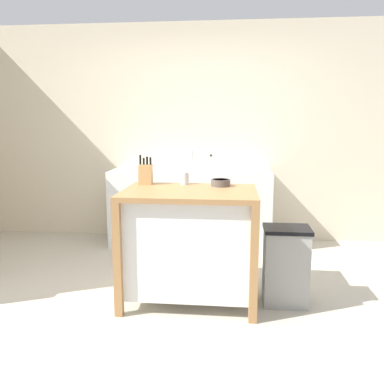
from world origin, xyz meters
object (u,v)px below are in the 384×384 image
at_px(trash_bin, 286,266).
at_px(sink_faucet, 192,160).
at_px(drinking_cup, 185,178).
at_px(bottle_dish_soap, 211,163).
at_px(knife_block, 146,174).
at_px(bowl_stoneware_deep, 221,182).
at_px(kitchen_island, 190,239).

relative_size(trash_bin, sink_faucet, 2.86).
relative_size(drinking_cup, bottle_dish_soap, 0.58).
bearing_deg(knife_block, bowl_stoneware_deep, -3.58).
relative_size(sink_faucet, bottle_dish_soap, 1.21).
xyz_separation_m(knife_block, bottle_dish_soap, (0.49, 1.31, -0.03)).
height_order(drinking_cup, sink_faucet, sink_faucet).
distance_m(kitchen_island, trash_bin, 0.79).
bearing_deg(bottle_dish_soap, bowl_stoneware_deep, -83.59).
height_order(kitchen_island, sink_faucet, sink_faucet).
distance_m(drinking_cup, trash_bin, 1.10).
bearing_deg(drinking_cup, trash_bin, -19.77).
xyz_separation_m(knife_block, trash_bin, (1.17, -0.27, -0.68)).
bearing_deg(bottle_dish_soap, kitchen_island, -93.08).
bearing_deg(bowl_stoneware_deep, sink_faucet, 105.11).
bearing_deg(knife_block, bottle_dish_soap, 69.48).
distance_m(kitchen_island, bottle_dish_soap, 1.65).
bearing_deg(knife_block, sink_faucet, 79.20).
bearing_deg(kitchen_island, sink_faucet, 95.04).
relative_size(bowl_stoneware_deep, bottle_dish_soap, 0.89).
height_order(kitchen_island, bottle_dish_soap, bottle_dish_soap).
bearing_deg(drinking_cup, kitchen_island, -76.30).
xyz_separation_m(bowl_stoneware_deep, sink_faucet, (-0.38, 1.41, 0.05)).
bearing_deg(bowl_stoneware_deep, kitchen_island, -136.37).
distance_m(knife_block, sink_faucet, 1.40).
relative_size(knife_block, sink_faucet, 1.14).
bearing_deg(bottle_dish_soap, trash_bin, -66.72).
bearing_deg(bottle_dish_soap, knife_block, -110.52).
distance_m(kitchen_island, bowl_stoneware_deep, 0.54).
bearing_deg(knife_block, kitchen_island, -33.21).
xyz_separation_m(trash_bin, bottle_dish_soap, (-0.68, 1.58, 0.65)).
bearing_deg(bottle_dish_soap, drinking_cup, -97.01).
xyz_separation_m(kitchen_island, sink_faucet, (-0.14, 1.64, 0.49)).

